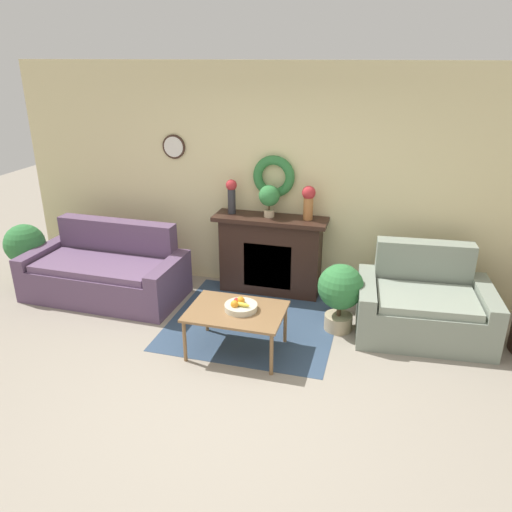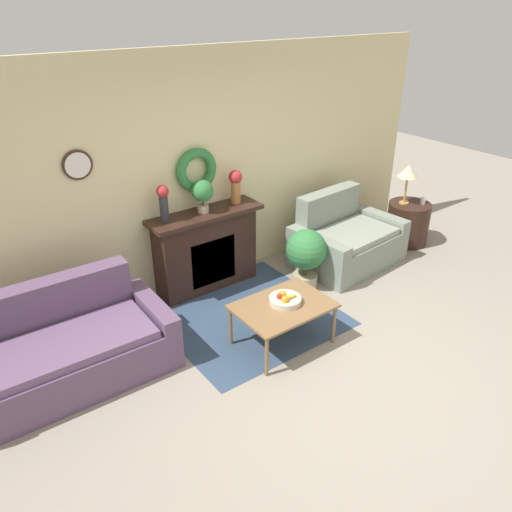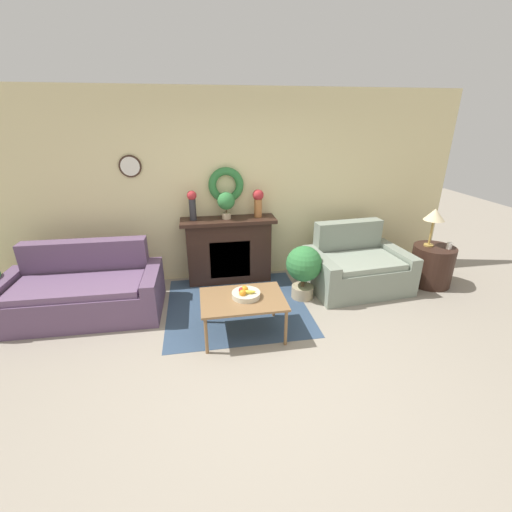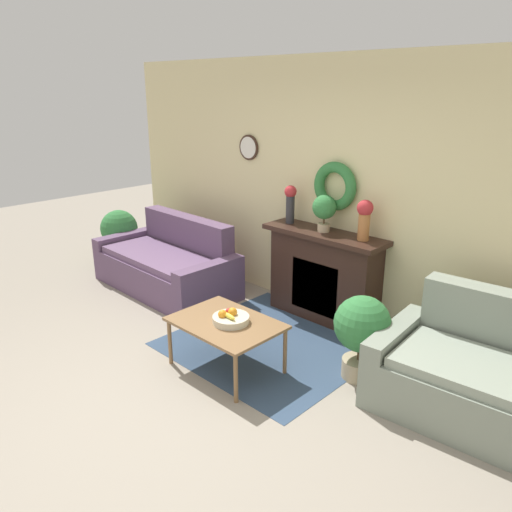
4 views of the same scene
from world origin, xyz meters
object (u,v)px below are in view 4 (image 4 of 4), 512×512
Objects in this scene: vase_on_mantel_right at (364,217)px; potted_plant_floor_by_couch at (119,230)px; coffee_table at (226,326)px; potted_plant_on_mantel at (324,209)px; vase_on_mantel_left at (290,201)px; couch_left at (168,265)px; fruit_bowl at (230,318)px; potted_plant_floor_by_loveseat at (362,329)px; loveseat_right at (470,375)px; fireplace at (324,275)px.

potted_plant_floor_by_couch is at bearing -170.41° from vase_on_mantel_right.
potted_plant_on_mantel reaches higher than coffee_table.
coffee_table is 2.26× the size of vase_on_mantel_left.
couch_left is 2.09m from fruit_bowl.
potted_plant_on_mantel is 3.17m from potted_plant_floor_by_couch.
couch_left is 2.83m from potted_plant_floor_by_loveseat.
potted_plant_floor_by_loveseat is (0.49, -0.72, -0.75)m from vase_on_mantel_right.
loveseat_right is 2.51m from vase_on_mantel_left.
vase_on_mantel_right reaches higher than fireplace.
couch_left is 1.33× the size of loveseat_right.
vase_on_mantel_left reaches higher than potted_plant_floor_by_couch.
vase_on_mantel_right is at bearing 73.18° from coffee_table.
fireplace is 1.82× the size of potted_plant_floor_by_loveseat.
potted_plant_floor_by_loveseat is (-0.85, -0.19, 0.15)m from loveseat_right.
vase_on_mantel_left is 1.76m from potted_plant_floor_by_loveseat.
loveseat_right reaches higher than potted_plant_floor_by_couch.
fireplace reaches higher than potted_plant_floor_by_couch.
couch_left is at bearing 176.82° from loveseat_right.
fireplace is 1.87m from loveseat_right.
loveseat_right is 0.89m from potted_plant_floor_by_loveseat.
fireplace is at bearing 142.40° from potted_plant_floor_by_loveseat.
loveseat_right reaches higher than fruit_bowl.
vase_on_mantel_left is (-0.53, 1.40, 0.72)m from fruit_bowl.
vase_on_mantel_right is (-1.35, 0.54, 0.90)m from loveseat_right.
potted_plant_on_mantel is (-0.03, 1.40, 0.80)m from coffee_table.
potted_plant_floor_by_loveseat is at bearing -36.49° from potted_plant_on_mantel.
loveseat_right is 1.92× the size of potted_plant_floor_by_loveseat.
loveseat_right is 3.76× the size of potted_plant_on_mantel.
coffee_table is at bearing -106.82° from vase_on_mantel_right.
couch_left is at bearing 157.52° from coffee_table.
vase_on_mantel_left is 0.47m from potted_plant_on_mantel.
coffee_table is 3.17m from potted_plant_floor_by_couch.
fruit_bowl reaches higher than coffee_table.
vase_on_mantel_right is (0.44, 0.01, 0.71)m from fireplace.
potted_plant_floor_by_loveseat is at bearing -37.60° from fireplace.
vase_on_mantel_right is 0.53× the size of potted_plant_floor_by_loveseat.
couch_left is 4.60× the size of vase_on_mantel_left.
vase_on_mantel_right is at bearing 9.59° from potted_plant_floor_by_couch.
fruit_bowl is at bearing -88.11° from fireplace.
vase_on_mantel_left is at bearing 179.33° from fireplace.
potted_plant_floor_by_loveseat is at bearing -1.91° from potted_plant_floor_by_couch.
potted_plant_on_mantel is (0.47, -0.02, -0.00)m from vase_on_mantel_left.
potted_plant_on_mantel reaches higher than potted_plant_floor_by_couch.
potted_plant_on_mantel is at bearing -177.50° from vase_on_mantel_right.
vase_on_mantel_right reaches higher than potted_plant_floor_by_loveseat.
loveseat_right is 1.82× the size of potted_plant_floor_by_couch.
fruit_bowl is (0.04, 0.02, 0.08)m from coffee_table.
potted_plant_on_mantel is (1.87, 0.62, 0.92)m from couch_left.
potted_plant_floor_by_couch is at bearing -169.16° from fireplace.
potted_plant_on_mantel is 1.41m from potted_plant_floor_by_loveseat.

